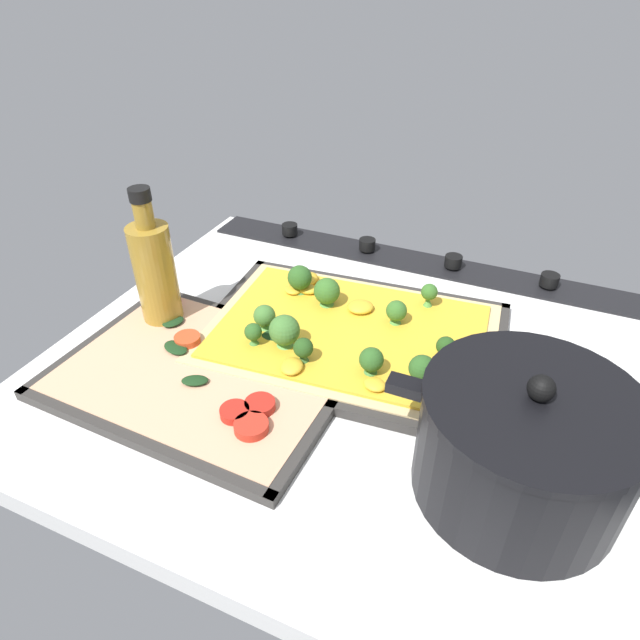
# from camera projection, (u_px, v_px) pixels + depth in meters

# --- Properties ---
(ground_plane) EXTENTS (0.74, 0.65, 0.03)m
(ground_plane) POSITION_uv_depth(u_px,v_px,m) (345.00, 370.00, 0.70)
(ground_plane) COLOR white
(stove_control_panel) EXTENTS (0.71, 0.07, 0.03)m
(stove_control_panel) POSITION_uv_depth(u_px,v_px,m) (408.00, 258.00, 0.91)
(stove_control_panel) COLOR black
(stove_control_panel) RESTS_ON ground_plane
(baking_tray_front) EXTENTS (0.42, 0.32, 0.01)m
(baking_tray_front) POSITION_uv_depth(u_px,v_px,m) (350.00, 338.00, 0.73)
(baking_tray_front) COLOR #33302D
(baking_tray_front) RESTS_ON ground_plane
(broccoli_pizza) EXTENTS (0.39, 0.29, 0.06)m
(broccoli_pizza) POSITION_uv_depth(u_px,v_px,m) (345.00, 330.00, 0.72)
(broccoli_pizza) COLOR #D3B77F
(broccoli_pizza) RESTS_ON baking_tray_front
(baking_tray_back) EXTENTS (0.36, 0.27, 0.01)m
(baking_tray_back) POSITION_uv_depth(u_px,v_px,m) (204.00, 374.00, 0.67)
(baking_tray_back) COLOR #33302D
(baking_tray_back) RESTS_ON ground_plane
(veggie_pizza_back) EXTENTS (0.33, 0.25, 0.02)m
(veggie_pizza_back) POSITION_uv_depth(u_px,v_px,m) (204.00, 369.00, 0.67)
(veggie_pizza_back) COLOR tan
(veggie_pizza_back) RESTS_ON baking_tray_back
(cooking_pot) EXTENTS (0.27, 0.20, 0.14)m
(cooking_pot) POSITION_uv_depth(u_px,v_px,m) (524.00, 445.00, 0.50)
(cooking_pot) COLOR black
(cooking_pot) RESTS_ON ground_plane
(oil_bottle) EXTENTS (0.05, 0.05, 0.20)m
(oil_bottle) POSITION_uv_depth(u_px,v_px,m) (156.00, 274.00, 0.72)
(oil_bottle) COLOR olive
(oil_bottle) RESTS_ON ground_plane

